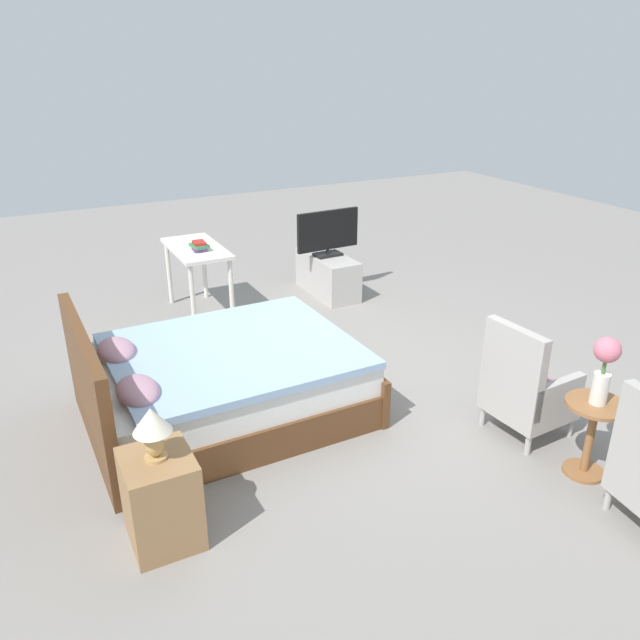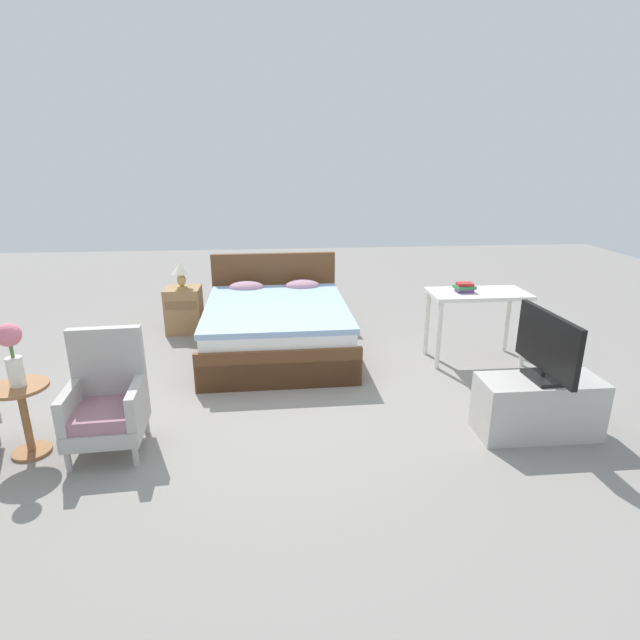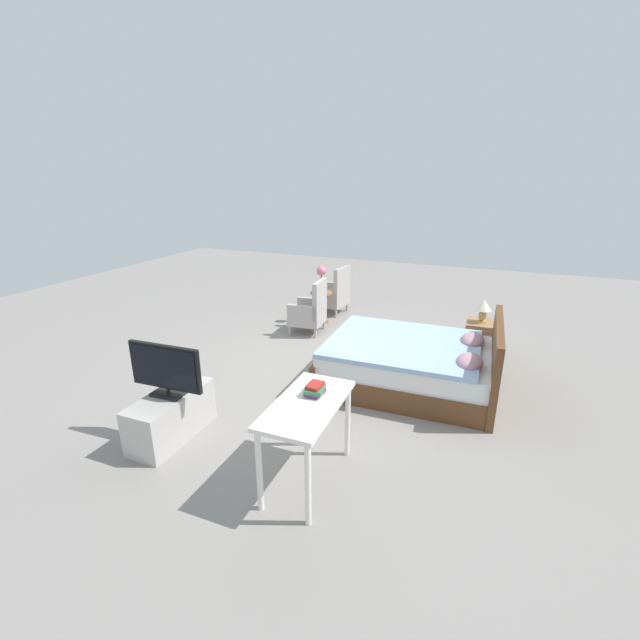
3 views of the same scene
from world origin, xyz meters
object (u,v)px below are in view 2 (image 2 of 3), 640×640
flower_vase (11,348)px  tv_stand (538,406)px  side_table (24,411)px  tv_flatscreen (547,346)px  bed (276,325)px  book_stack (464,288)px  table_lamp (181,271)px  vanity_desk (477,302)px  armchair_by_window_right (107,403)px  nightstand (184,310)px

flower_vase → tv_stand: (3.95, -0.07, -0.62)m
side_table → tv_flatscreen: bearing=-1.1°
side_table → bed: bearing=46.8°
side_table → flower_vase: size_ratio=1.18×
flower_vase → book_stack: flower_vase is taller
table_lamp → vanity_desk: (3.33, -1.27, -0.13)m
tv_stand → tv_flatscreen: size_ratio=1.20×
tv_stand → vanity_desk: bearing=86.8°
armchair_by_window_right → tv_flatscreen: 3.39m
side_table → flower_vase: (-0.00, 0.00, 0.50)m
nightstand → book_stack: 3.46m
nightstand → vanity_desk: size_ratio=0.56×
nightstand → tv_flatscreen: tv_flatscreen is taller
tv_stand → vanity_desk: vanity_desk is taller
tv_stand → book_stack: (-0.07, 1.57, 0.59)m
armchair_by_window_right → nightstand: size_ratio=1.59×
table_lamp → vanity_desk: 3.57m
bed → side_table: (-1.88, -2.00, 0.06)m
nightstand → bed: bearing=-32.7°
side_table → tv_stand: 3.95m
tv_stand → vanity_desk: 1.62m
bed → vanity_desk: size_ratio=2.04×
bed → nightstand: (-1.17, 0.75, -0.01)m
vanity_desk → tv_stand: bearing=-93.2°
tv_flatscreen → bed: bearing=134.9°
nightstand → table_lamp: table_lamp is taller
armchair_by_window_right → table_lamp: size_ratio=2.79×
armchair_by_window_right → book_stack: armchair_by_window_right is taller
flower_vase → tv_stand: flower_vase is taller
side_table → table_lamp: size_ratio=1.70×
tv_stand → table_lamp: bearing=138.9°
bed → tv_stand: bed is taller
nightstand → tv_stand: bearing=-41.1°
tv_stand → armchair_by_window_right: bearing=178.2°
armchair_by_window_right → table_lamp: bearing=87.5°
armchair_by_window_right → book_stack: 3.64m
flower_vase → tv_stand: 4.00m
nightstand → table_lamp: bearing=90.0°
armchair_by_window_right → tv_stand: bearing=-1.8°
side_table → vanity_desk: (4.04, 1.49, 0.30)m
armchair_by_window_right → flower_vase: size_ratio=1.93×
book_stack → table_lamp: bearing=158.4°
nightstand → table_lamp: size_ratio=1.75×
side_table → vanity_desk: size_ratio=0.54×
bed → vanity_desk: bearing=-13.3°
armchair_by_window_right → bed: bearing=56.7°
bed → book_stack: bearing=-14.1°
bed → tv_stand: (2.07, -2.08, -0.06)m
bed → book_stack: (2.00, -0.50, 0.53)m
side_table → book_stack: size_ratio=2.55×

